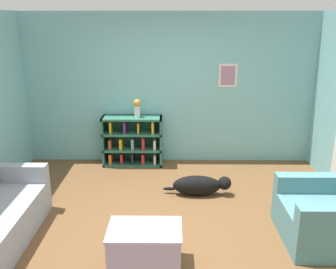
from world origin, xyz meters
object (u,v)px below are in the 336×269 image
Objects in this scene: recliner_chair at (332,214)px; dog at (200,185)px; bookshelf at (133,141)px; vase at (137,107)px; coffee_table at (145,246)px.

dog is (-1.44, 1.13, -0.18)m from recliner_chair.
bookshelf is at bearing 132.03° from dog.
recliner_chair is (2.54, -2.36, -0.08)m from bookshelf.
dog is 3.23× the size of vase.
bookshelf is 1.02× the size of recliner_chair.
dog is at bearing -50.09° from vase.
bookshelf reaches higher than coffee_table.
vase is at bearing 96.38° from coffee_table.
vase is at bearing -11.82° from bookshelf.
recliner_chair is 1.01× the size of dog.
recliner_chair reaches higher than coffee_table.
coffee_table is 3.00m from vase.
coffee_table is (-2.12, -0.54, -0.09)m from recliner_chair.
coffee_table is at bearing -81.79° from bookshelf.
coffee_table is 1.81m from dog.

